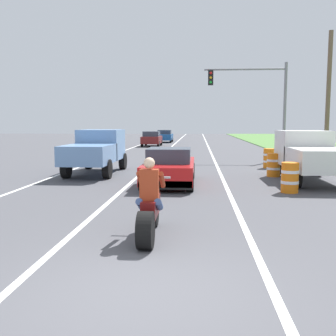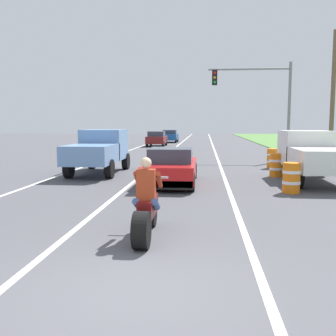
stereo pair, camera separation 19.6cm
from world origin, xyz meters
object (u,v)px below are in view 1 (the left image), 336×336
object	(u,v)px
motorcycle_with_rider	(150,210)
distant_car_further_ahead	(165,136)
construction_barrel_nearest	(290,177)
construction_barrel_far	(269,158)
sports_car_red	(170,168)
traffic_light_mast_near	(259,95)
pickup_truck_right_shoulder_white	(309,153)
distant_car_far_ahead	(152,139)
pickup_truck_left_lane_light_blue	(96,149)
construction_barrel_mid	(274,165)

from	to	relation	value
motorcycle_with_rider	distant_car_further_ahead	world-z (taller)	motorcycle_with_rider
construction_barrel_nearest	construction_barrel_far	size ratio (longest dim) A/B	1.00
sports_car_red	traffic_light_mast_near	xyz separation A→B (m)	(4.81, 10.29, 3.40)
pickup_truck_right_shoulder_white	distant_car_further_ahead	size ratio (longest dim) A/B	1.20
distant_car_far_ahead	pickup_truck_right_shoulder_white	bearing A→B (deg)	-68.84
pickup_truck_left_lane_light_blue	construction_barrel_far	size ratio (longest dim) A/B	4.80
pickup_truck_right_shoulder_white	distant_car_far_ahead	world-z (taller)	pickup_truck_right_shoulder_white
sports_car_red	distant_car_further_ahead	world-z (taller)	distant_car_further_ahead
motorcycle_with_rider	pickup_truck_left_lane_light_blue	bearing A→B (deg)	110.44
construction_barrel_nearest	distant_car_further_ahead	bearing A→B (deg)	101.72
sports_car_red	distant_car_far_ahead	world-z (taller)	distant_car_far_ahead
construction_barrel_mid	construction_barrel_nearest	bearing A→B (deg)	-93.25
construction_barrel_nearest	distant_car_far_ahead	bearing A→B (deg)	106.59
motorcycle_with_rider	construction_barrel_nearest	distance (m)	6.78
construction_barrel_nearest	distant_car_far_ahead	xyz separation A→B (m)	(-7.64, 25.65, 0.27)
sports_car_red	distant_car_further_ahead	bearing A→B (deg)	95.18
distant_car_further_ahead	sports_car_red	bearing A→B (deg)	-84.82
construction_barrel_mid	distant_car_far_ahead	bearing A→B (deg)	109.89
pickup_truck_left_lane_light_blue	construction_barrel_far	bearing A→B (deg)	18.56
sports_car_red	motorcycle_with_rider	bearing A→B (deg)	-89.05
distant_car_far_ahead	pickup_truck_left_lane_light_blue	bearing A→B (deg)	-89.97
construction_barrel_mid	distant_car_further_ahead	world-z (taller)	distant_car_further_ahead
pickup_truck_left_lane_light_blue	construction_barrel_mid	size ratio (longest dim) A/B	4.80
pickup_truck_right_shoulder_white	construction_barrel_nearest	xyz separation A→B (m)	(-1.30, -2.55, -0.60)
construction_barrel_mid	distant_car_far_ahead	xyz separation A→B (m)	(-7.87, 21.74, 0.27)
pickup_truck_right_shoulder_white	traffic_light_mast_near	distance (m)	9.67
pickup_truck_right_shoulder_white	construction_barrel_nearest	size ratio (longest dim) A/B	4.80
distant_car_far_ahead	distant_car_further_ahead	xyz separation A→B (m)	(0.62, 8.22, 0.00)
motorcycle_with_rider	sports_car_red	bearing A→B (deg)	90.95
construction_barrel_far	distant_car_far_ahead	world-z (taller)	distant_car_far_ahead
motorcycle_with_rider	pickup_truck_left_lane_light_blue	world-z (taller)	pickup_truck_left_lane_light_blue
pickup_truck_left_lane_light_blue	traffic_light_mast_near	size ratio (longest dim) A/B	0.80
motorcycle_with_rider	distant_car_further_ahead	size ratio (longest dim) A/B	0.55
traffic_light_mast_near	construction_barrel_far	world-z (taller)	traffic_light_mast_near
motorcycle_with_rider	distant_car_far_ahead	distance (m)	31.36
motorcycle_with_rider	traffic_light_mast_near	bearing A→B (deg)	74.75
traffic_light_mast_near	distant_car_further_ahead	bearing A→B (deg)	109.32
sports_car_red	traffic_light_mast_near	size ratio (longest dim) A/B	0.72
sports_car_red	distant_car_further_ahead	distance (m)	32.55
sports_car_red	construction_barrel_far	size ratio (longest dim) A/B	4.30
construction_barrel_nearest	distant_car_further_ahead	world-z (taller)	distant_car_further_ahead
motorcycle_with_rider	construction_barrel_mid	size ratio (longest dim) A/B	2.21
construction_barrel_mid	distant_car_further_ahead	distance (m)	30.83
traffic_light_mast_near	construction_barrel_nearest	xyz separation A→B (m)	(-0.73, -11.75, -3.52)
construction_barrel_mid	sports_car_red	bearing A→B (deg)	-150.34
sports_car_red	construction_barrel_far	bearing A→B (deg)	50.28
motorcycle_with_rider	distant_car_further_ahead	distance (m)	39.48
construction_barrel_far	distant_car_further_ahead	size ratio (longest dim) A/B	0.25
construction_barrel_nearest	construction_barrel_far	world-z (taller)	same
motorcycle_with_rider	construction_barrel_mid	distance (m)	10.30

